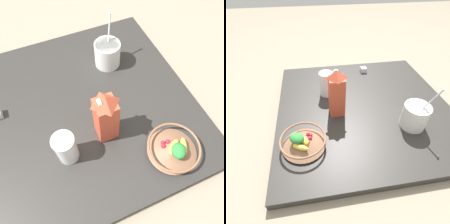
# 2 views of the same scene
# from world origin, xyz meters

# --- Properties ---
(ground_plane) EXTENTS (6.00, 6.00, 0.00)m
(ground_plane) POSITION_xyz_m (0.00, 0.00, 0.00)
(ground_plane) COLOR gray
(countertop) EXTENTS (1.03, 1.03, 0.05)m
(countertop) POSITION_xyz_m (0.00, 0.00, 0.02)
(countertop) COLOR #2D2B28
(countertop) RESTS_ON ground_plane
(fruit_bowl) EXTENTS (0.22, 0.22, 0.08)m
(fruit_bowl) POSITION_xyz_m (0.37, 0.26, 0.08)
(fruit_bowl) COLOR brown
(fruit_bowl) RESTS_ON countertop
(milk_carton) EXTENTS (0.08, 0.08, 0.27)m
(milk_carton) POSITION_xyz_m (0.17, 0.05, 0.18)
(milk_carton) COLOR #CC4C33
(milk_carton) RESTS_ON countertop
(yogurt_tub) EXTENTS (0.13, 0.13, 0.26)m
(yogurt_tub) POSITION_xyz_m (-0.21, 0.21, 0.12)
(yogurt_tub) COLOR white
(yogurt_tub) RESTS_ON countertop
(drinking_cup) EXTENTS (0.09, 0.09, 0.16)m
(drinking_cup) POSITION_xyz_m (0.21, -0.14, 0.13)
(drinking_cup) COLOR white
(drinking_cup) RESTS_ON countertop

